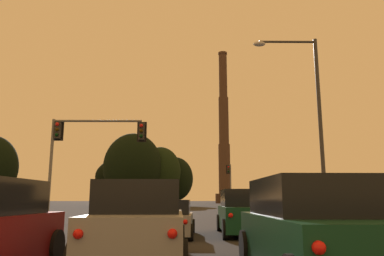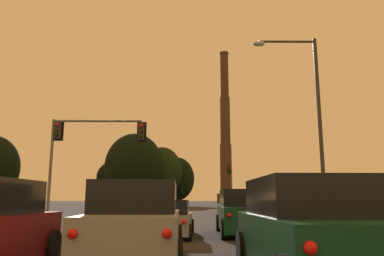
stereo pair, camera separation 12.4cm
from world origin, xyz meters
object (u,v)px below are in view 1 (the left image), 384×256
suv_right_lane_front (244,213)px  street_lamp (310,110)px  suv_center_lane_second (140,224)px  smokestack (224,142)px  traffic_light_overhead_left (83,143)px  suv_right_lane_second (313,230)px  hatchback_center_lane_front (170,219)px  traffic_light_far_right (230,180)px

suv_right_lane_front → street_lamp: (3.85, 2.38, 5.01)m
suv_right_lane_front → suv_center_lane_second: bearing=-114.5°
street_lamp → smokestack: bearing=86.6°
traffic_light_overhead_left → street_lamp: size_ratio=0.64×
suv_right_lane_second → traffic_light_overhead_left: size_ratio=0.79×
hatchback_center_lane_front → traffic_light_far_right: traffic_light_far_right is taller
traffic_light_far_right → suv_right_lane_front: bearing=-95.4°
street_lamp → suv_right_lane_second: bearing=-109.0°
suv_center_lane_second → smokestack: (14.16, 124.64, 21.03)m
suv_right_lane_front → street_lamp: street_lamp is taller
traffic_light_overhead_left → smokestack: bearing=80.1°
suv_center_lane_second → street_lamp: (7.32, 9.55, 5.01)m
suv_center_lane_second → smokestack: bearing=82.1°
street_lamp → traffic_light_overhead_left: bearing=162.7°
hatchback_center_lane_front → street_lamp: bearing=26.4°
traffic_light_far_right → traffic_light_overhead_left: traffic_light_overhead_left is taller
traffic_light_overhead_left → traffic_light_far_right: bearing=68.0°
suv_right_lane_second → smokestack: bearing=84.4°
suv_center_lane_second → suv_right_lane_second: size_ratio=1.00×
suv_center_lane_second → suv_right_lane_front: same height
hatchback_center_lane_front → suv_center_lane_second: size_ratio=0.84×
street_lamp → hatchback_center_lane_front: bearing=-155.5°
hatchback_center_lane_front → suv_right_lane_second: size_ratio=0.84×
hatchback_center_lane_front → suv_right_lane_second: 8.77m
hatchback_center_lane_front → suv_right_lane_front: size_ratio=0.84×
traffic_light_far_right → hatchback_center_lane_front: bearing=-100.0°
suv_right_lane_second → suv_right_lane_front: same height
hatchback_center_lane_front → smokestack: (13.76, 118.24, 21.26)m
traffic_light_far_right → street_lamp: bearing=-89.3°
suv_center_lane_second → smokestack: 127.20m
suv_center_lane_second → traffic_light_far_right: 44.03m
suv_right_lane_second → street_lamp: bearing=70.3°
suv_center_lane_second → street_lamp: bearing=51.1°
suv_right_lane_second → traffic_light_overhead_left: 17.96m
suv_center_lane_second → traffic_light_far_right: traffic_light_far_right is taller
suv_right_lane_front → smokestack: (10.70, 117.48, 21.03)m
suv_center_lane_second → suv_right_lane_front: bearing=62.8°
hatchback_center_lane_front → traffic_light_far_right: (6.51, 36.96, 3.42)m
suv_right_lane_second → street_lamp: (3.92, 11.38, 5.01)m
hatchback_center_lane_front → suv_right_lane_front: suv_right_lane_front is taller
suv_right_lane_second → suv_center_lane_second: bearing=151.0°
traffic_light_far_right → smokestack: smokestack is taller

